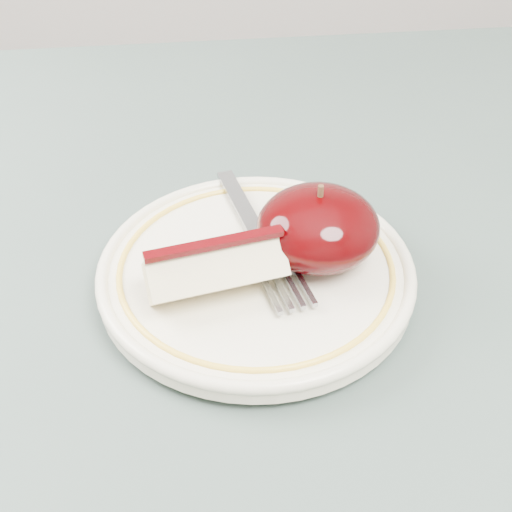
{
  "coord_description": "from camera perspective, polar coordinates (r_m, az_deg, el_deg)",
  "views": [
    {
      "loc": [
        0.0,
        -0.34,
        1.09
      ],
      "look_at": [
        0.04,
        0.03,
        0.78
      ],
      "focal_mm": 50.0,
      "sensor_mm": 36.0,
      "label": 1
    }
  ],
  "objects": [
    {
      "name": "table",
      "position": [
        0.54,
        -4.47,
        -11.74
      ],
      "size": [
        0.9,
        0.9,
        0.75
      ],
      "color": "brown",
      "rests_on": "ground"
    },
    {
      "name": "apple_half",
      "position": [
        0.48,
        4.99,
        2.29
      ],
      "size": [
        0.08,
        0.08,
        0.06
      ],
      "color": "black",
      "rests_on": "plate"
    },
    {
      "name": "apple_wedge",
      "position": [
        0.46,
        -3.25,
        -1.02
      ],
      "size": [
        0.1,
        0.06,
        0.04
      ],
      "rotation": [
        0.0,
        0.0,
        0.2
      ],
      "color": "beige",
      "rests_on": "plate"
    },
    {
      "name": "plate",
      "position": [
        0.49,
        0.0,
        -1.26
      ],
      "size": [
        0.22,
        0.22,
        0.02
      ],
      "color": "beige",
      "rests_on": "table"
    },
    {
      "name": "fork",
      "position": [
        0.5,
        0.26,
        1.47
      ],
      "size": [
        0.05,
        0.16,
        0.0
      ],
      "rotation": [
        0.0,
        0.0,
        1.78
      ],
      "color": "gray",
      "rests_on": "plate"
    }
  ]
}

